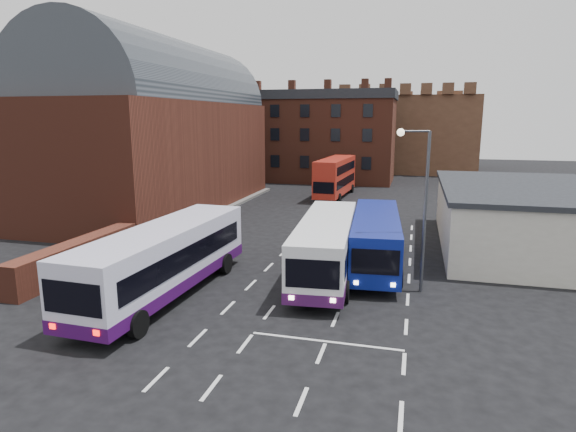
% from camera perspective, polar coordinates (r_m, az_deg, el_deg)
% --- Properties ---
extents(ground, '(180.00, 180.00, 0.00)m').
position_cam_1_polar(ground, '(23.42, -6.40, -10.05)').
color(ground, black).
extents(railway_station, '(12.00, 28.00, 16.00)m').
position_cam_1_polar(railway_station, '(47.50, -15.06, 9.99)').
color(railway_station, '#602B1E').
rests_on(railway_station, ground).
extents(forecourt_wall, '(1.20, 10.00, 1.80)m').
position_cam_1_polar(forecourt_wall, '(29.78, -23.66, -4.42)').
color(forecourt_wall, '#602B1E').
rests_on(forecourt_wall, ground).
extents(cream_building, '(10.40, 16.40, 4.25)m').
position_cam_1_polar(cream_building, '(35.54, 25.90, -0.07)').
color(cream_building, beige).
rests_on(cream_building, ground).
extents(brick_terrace, '(22.00, 10.00, 11.00)m').
position_cam_1_polar(brick_terrace, '(67.79, 2.95, 8.90)').
color(brick_terrace, brown).
rests_on(brick_terrace, ground).
extents(castle_keep, '(22.00, 22.00, 12.00)m').
position_cam_1_polar(castle_keep, '(86.31, 13.71, 9.48)').
color(castle_keep, brown).
rests_on(castle_keep, ground).
extents(bus_white_outbound, '(3.52, 12.67, 3.43)m').
position_cam_1_polar(bus_white_outbound, '(24.18, -14.45, -4.58)').
color(bus_white_outbound, silver).
rests_on(bus_white_outbound, ground).
extents(bus_white_inbound, '(3.69, 11.91, 3.20)m').
position_cam_1_polar(bus_white_inbound, '(26.40, 4.54, -3.19)').
color(bus_white_inbound, white).
rests_on(bus_white_inbound, ground).
extents(bus_blue, '(3.49, 11.38, 3.06)m').
position_cam_1_polar(bus_blue, '(28.55, 10.37, -2.39)').
color(bus_blue, navy).
rests_on(bus_blue, ground).
extents(bus_red_double, '(3.15, 10.81, 4.28)m').
position_cam_1_polar(bus_red_double, '(53.34, 5.62, 4.67)').
color(bus_red_double, red).
rests_on(bus_red_double, ground).
extents(street_lamp, '(1.58, 0.72, 8.11)m').
position_cam_1_polar(street_lamp, '(24.11, 15.42, 2.31)').
color(street_lamp, '#45474D').
rests_on(street_lamp, ground).
extents(pedestrian_red, '(0.61, 0.48, 1.49)m').
position_cam_1_polar(pedestrian_red, '(23.09, -21.50, -9.15)').
color(pedestrian_red, maroon).
rests_on(pedestrian_red, ground).
extents(pedestrian_beige, '(0.84, 0.69, 1.57)m').
position_cam_1_polar(pedestrian_beige, '(24.90, -24.45, -7.80)').
color(pedestrian_beige, beige).
rests_on(pedestrian_beige, ground).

